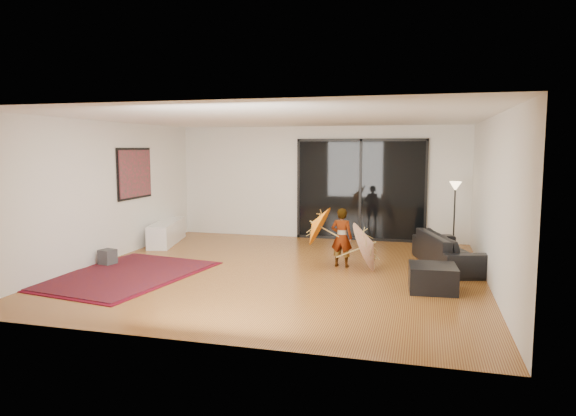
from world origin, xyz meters
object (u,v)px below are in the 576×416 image
(media_console, at_px, (167,232))
(sofa, at_px, (450,250))
(ottoman, at_px, (433,278))
(child, at_px, (342,237))

(media_console, xyz_separation_m, sofa, (6.20, -0.79, 0.06))
(media_console, bearing_deg, ottoman, -36.94)
(sofa, xyz_separation_m, ottoman, (-0.33, -1.76, -0.11))
(media_console, distance_m, ottoman, 6.40)
(sofa, bearing_deg, child, 87.89)
(media_console, distance_m, sofa, 6.25)
(ottoman, height_order, child, child)
(sofa, distance_m, child, 2.02)
(media_console, xyz_separation_m, ottoman, (5.87, -2.55, -0.05))
(sofa, xyz_separation_m, child, (-1.94, -0.51, 0.24))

